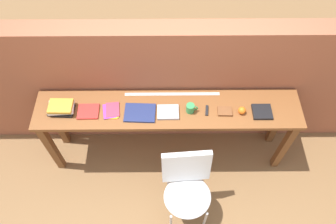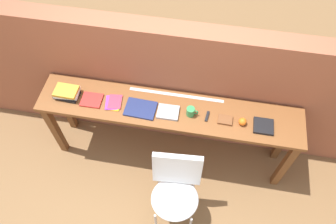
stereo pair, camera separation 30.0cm
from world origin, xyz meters
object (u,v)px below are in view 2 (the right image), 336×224
pamphlet_pile_colourful (114,103)px  multitool_folded (207,116)px  magazine_cycling (92,100)px  book_repair_rightmost (263,126)px  sports_ball_small (243,122)px  leather_journal_brown (225,120)px  mug (191,112)px  book_open_centre (141,109)px  chair_white_moulded (176,189)px  book_stack_leftmost (67,93)px

pamphlet_pile_colourful → multitool_folded: (0.88, -0.00, 0.00)m
magazine_cycling → book_repair_rightmost: bearing=-1.3°
sports_ball_small → book_repair_rightmost: (0.19, -0.00, -0.02)m
multitool_folded → leather_journal_brown: bearing=-4.6°
pamphlet_pile_colourful → mug: (0.72, -0.00, 0.04)m
book_repair_rightmost → book_open_centre: bearing=179.8°
magazine_cycling → multitool_folded: (1.10, 0.00, -0.00)m
chair_white_moulded → book_stack_leftmost: 1.36m
magazine_cycling → book_repair_rightmost: book_repair_rightmost is taller
pamphlet_pile_colourful → multitool_folded: size_ratio=1.75×
book_stack_leftmost → pamphlet_pile_colourful: size_ratio=1.26×
multitool_folded → mug: bearing=179.7°
leather_journal_brown → sports_ball_small: (0.15, -0.01, 0.02)m
chair_white_moulded → sports_ball_small: (0.51, 0.57, 0.39)m
magazine_cycling → leather_journal_brown: leather_journal_brown is taller
mug → sports_ball_small: (0.47, -0.02, -0.01)m
book_stack_leftmost → magazine_cycling: book_stack_leftmost is taller
chair_white_moulded → leather_journal_brown: size_ratio=6.86×
mug → pamphlet_pile_colourful: bearing=180.0°
mug → leather_journal_brown: size_ratio=0.85×
sports_ball_small → chair_white_moulded: bearing=-131.5°
pamphlet_pile_colourful → leather_journal_brown: (1.04, -0.01, 0.00)m
book_open_centre → book_stack_leftmost: bearing=179.6°
book_repair_rightmost → mug: bearing=177.7°
leather_journal_brown → book_open_centre: bearing=-177.5°
chair_white_moulded → book_open_centre: size_ratio=3.14×
book_stack_leftmost → chair_white_moulded: bearing=-27.8°
chair_white_moulded → mug: (0.04, 0.60, 0.40)m
magazine_cycling → book_repair_rightmost: 1.60m
magazine_cycling → mug: mug is taller
book_open_centre → leather_journal_brown: bearing=3.2°
leather_journal_brown → sports_ball_small: 0.16m
magazine_cycling → book_repair_rightmost: (1.60, -0.02, 0.00)m
multitool_folded → book_repair_rightmost: size_ratio=0.63×
pamphlet_pile_colourful → book_open_centre: bearing=-5.4°
chair_white_moulded → magazine_cycling: size_ratio=4.61×
book_open_centre → sports_ball_small: (0.94, 0.00, 0.03)m
leather_journal_brown → chair_white_moulded: bearing=-119.6°
chair_white_moulded → multitool_folded: 0.72m
book_stack_leftmost → pamphlet_pile_colourful: (0.47, -0.01, -0.04)m
book_stack_leftmost → book_repair_rightmost: book_stack_leftmost is taller
book_open_centre → book_repair_rightmost: bearing=2.5°
book_stack_leftmost → book_open_centre: size_ratio=0.85×
magazine_cycling → book_repair_rightmost: size_ratio=1.10×
multitool_folded → sports_ball_small: size_ratio=1.54×
leather_journal_brown → book_repair_rightmost: 0.34m
book_stack_leftmost → sports_ball_small: size_ratio=3.39×
book_open_centre → sports_ball_small: size_ratio=3.98×
book_repair_rightmost → chair_white_moulded: bearing=-140.8°
book_stack_leftmost → sports_ball_small: (1.66, -0.03, -0.01)m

